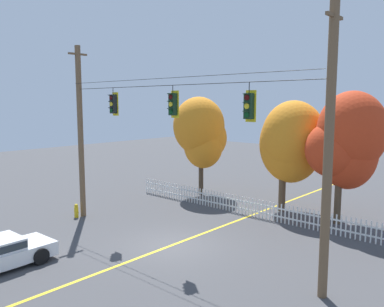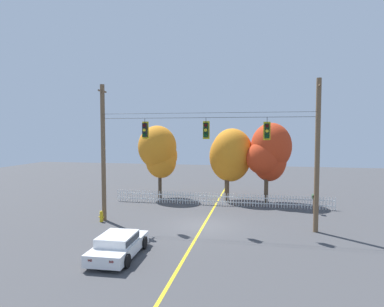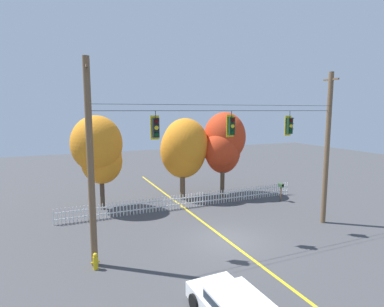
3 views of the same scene
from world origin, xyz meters
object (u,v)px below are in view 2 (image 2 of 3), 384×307
at_px(traffic_signal_southbound_primary, 267,131).
at_px(parked_car, 118,245).
at_px(roadside_mailbox, 314,198).
at_px(autumn_maple_mid, 231,154).
at_px(traffic_signal_westbound_side, 206,130).
at_px(autumn_maple_near_fence, 159,153).
at_px(fire_hydrant, 101,216).
at_px(traffic_signal_northbound_secondary, 145,130).
at_px(autumn_oak_far_east, 269,153).

xyz_separation_m(traffic_signal_southbound_primary, parked_car, (-7.13, -6.18, -5.54)).
bearing_deg(roadside_mailbox, autumn_maple_mid, 148.73).
bearing_deg(autumn_maple_mid, traffic_signal_westbound_side, -95.99).
xyz_separation_m(traffic_signal_westbound_side, parked_car, (-3.33, -6.18, -5.60)).
height_order(traffic_signal_westbound_side, traffic_signal_southbound_primary, same).
xyz_separation_m(autumn_maple_near_fence, fire_hydrant, (-1.42, -8.91, -3.81)).
distance_m(traffic_signal_southbound_primary, autumn_maple_mid, 9.44).
bearing_deg(fire_hydrant, traffic_signal_southbound_primary, 2.30).
bearing_deg(traffic_signal_westbound_side, autumn_maple_near_fence, 123.76).
bearing_deg(autumn_maple_near_fence, roadside_mailbox, -15.64).
bearing_deg(traffic_signal_northbound_secondary, autumn_maple_near_fence, 100.58).
xyz_separation_m(autumn_maple_mid, parked_car, (-4.25, -14.92, -3.48)).
height_order(autumn_maple_near_fence, autumn_oak_far_east, autumn_oak_far_east).
bearing_deg(parked_car, autumn_oak_far_east, 62.59).
distance_m(fire_hydrant, roadside_mailbox, 15.41).
height_order(traffic_signal_northbound_secondary, autumn_oak_far_east, traffic_signal_northbound_secondary).
relative_size(traffic_signal_westbound_side, roadside_mailbox, 0.95).
bearing_deg(traffic_signal_westbound_side, autumn_maple_mid, 84.01).
relative_size(traffic_signal_westbound_side, autumn_oak_far_east, 0.20).
relative_size(autumn_maple_mid, fire_hydrant, 8.41).
height_order(parked_car, roadside_mailbox, roadside_mailbox).
distance_m(traffic_signal_southbound_primary, autumn_oak_far_east, 8.56).
bearing_deg(traffic_signal_westbound_side, traffic_signal_southbound_primary, -0.00).
height_order(autumn_maple_mid, fire_hydrant, autumn_maple_mid).
xyz_separation_m(fire_hydrant, roadside_mailbox, (14.46, 5.26, 0.80)).
xyz_separation_m(traffic_signal_northbound_secondary, traffic_signal_southbound_primary, (7.88, -0.00, -0.06)).
distance_m(traffic_signal_northbound_secondary, autumn_maple_near_fence, 8.85).
relative_size(traffic_signal_southbound_primary, autumn_maple_mid, 0.22).
height_order(traffic_signal_southbound_primary, autumn_maple_mid, traffic_signal_southbound_primary).
distance_m(autumn_maple_mid, roadside_mailbox, 8.10).
bearing_deg(fire_hydrant, roadside_mailbox, 19.98).
bearing_deg(roadside_mailbox, autumn_oak_far_east, 132.08).
bearing_deg(traffic_signal_northbound_secondary, roadside_mailbox, 22.82).
bearing_deg(fire_hydrant, traffic_signal_northbound_secondary, 8.27).
distance_m(autumn_maple_near_fence, autumn_maple_mid, 6.59).
distance_m(traffic_signal_northbound_secondary, traffic_signal_westbound_side, 4.08).
height_order(parked_car, fire_hydrant, parked_car).
bearing_deg(roadside_mailbox, autumn_maple_near_fence, 164.36).
xyz_separation_m(traffic_signal_northbound_secondary, roadside_mailbox, (11.47, 4.82, -5.03)).
bearing_deg(traffic_signal_northbound_secondary, fire_hydrant, -171.73).
bearing_deg(autumn_maple_near_fence, traffic_signal_southbound_primary, -41.84).
distance_m(traffic_signal_northbound_secondary, traffic_signal_southbound_primary, 7.88).
relative_size(traffic_signal_westbound_side, autumn_maple_near_fence, 0.20).
xyz_separation_m(traffic_signal_northbound_secondary, autumn_oak_far_east, (8.28, 8.35, -1.92)).
relative_size(autumn_maple_near_fence, parked_car, 1.62).
bearing_deg(traffic_signal_westbound_side, autumn_oak_far_east, 63.30).
distance_m(autumn_maple_mid, autumn_oak_far_east, 3.31).
bearing_deg(traffic_signal_northbound_secondary, autumn_oak_far_east, 45.23).
height_order(traffic_signal_westbound_side, autumn_maple_near_fence, traffic_signal_westbound_side).
height_order(traffic_signal_southbound_primary, roadside_mailbox, traffic_signal_southbound_primary).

